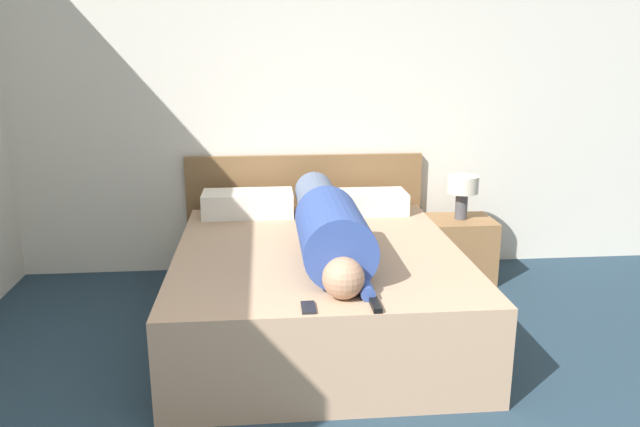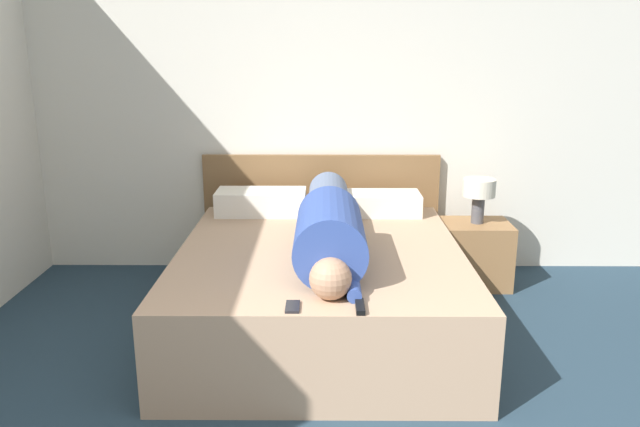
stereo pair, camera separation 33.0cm
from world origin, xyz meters
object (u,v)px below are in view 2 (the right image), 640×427
object	(u,v)px
nightstand	(475,254)
table_lamp	(479,192)
bed	(320,289)
cell_phone	(293,307)
pillow_near_headboard	(261,202)
tv_remote	(360,307)
pillow_second	(377,203)
person_lying	(329,224)

from	to	relation	value
nightstand	table_lamp	xyz separation A→B (m)	(0.00, 0.00, 0.46)
bed	table_lamp	bearing A→B (deg)	34.29
cell_phone	bed	bearing A→B (deg)	82.13
bed	cell_phone	distance (m)	0.91
pillow_near_headboard	tv_remote	distance (m)	1.77
tv_remote	pillow_second	bearing A→B (deg)	82.65
nightstand	cell_phone	bearing A→B (deg)	-127.10
tv_remote	nightstand	bearing A→B (deg)	60.60
person_lying	pillow_second	bearing A→B (deg)	67.31
bed	table_lamp	xyz separation A→B (m)	(1.11, 0.75, 0.43)
table_lamp	cell_phone	world-z (taller)	table_lamp
nightstand	table_lamp	distance (m)	0.46
table_lamp	pillow_near_headboard	xyz separation A→B (m)	(-1.53, 0.03, -0.08)
bed	table_lamp	size ratio (longest dim) A/B	6.05
table_lamp	person_lying	world-z (taller)	person_lying
tv_remote	cell_phone	world-z (taller)	tv_remote
pillow_second	cell_phone	world-z (taller)	pillow_second
person_lying	cell_phone	world-z (taller)	person_lying
nightstand	pillow_second	distance (m)	0.79
table_lamp	cell_phone	distance (m)	2.04
table_lamp	tv_remote	bearing A→B (deg)	-119.40
table_lamp	pillow_near_headboard	distance (m)	1.53
table_lamp	person_lying	distance (m)	1.32
nightstand	tv_remote	xyz separation A→B (m)	(-0.92, -1.63, 0.30)
pillow_near_headboard	nightstand	bearing A→B (deg)	-0.95
cell_phone	pillow_second	bearing A→B (deg)	72.46
person_lying	bed	bearing A→B (deg)	137.27
person_lying	table_lamp	bearing A→B (deg)	37.37
table_lamp	pillow_second	bearing A→B (deg)	177.95
person_lying	pillow_near_headboard	xyz separation A→B (m)	(-0.48, 0.83, -0.08)
pillow_near_headboard	cell_phone	distance (m)	1.67
pillow_near_headboard	pillow_second	distance (m)	0.82
table_lamp	nightstand	bearing A→B (deg)	0.00
bed	tv_remote	xyz separation A→B (m)	(0.19, -0.88, 0.27)
pillow_second	tv_remote	bearing A→B (deg)	-97.35
bed	cell_phone	world-z (taller)	cell_phone
nightstand	pillow_second	bearing A→B (deg)	177.95
person_lying	pillow_second	xyz separation A→B (m)	(0.35, 0.83, -0.09)
nightstand	pillow_near_headboard	bearing A→B (deg)	179.05
bed	pillow_second	distance (m)	0.94
pillow_near_headboard	tv_remote	size ratio (longest dim) A/B	4.18
tv_remote	bed	bearing A→B (deg)	101.99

